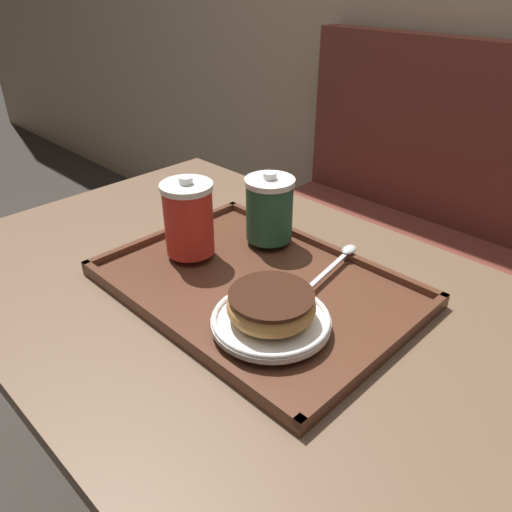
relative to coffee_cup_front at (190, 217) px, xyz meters
name	(u,v)px	position (x,y,z in m)	size (l,w,h in m)	color
booth_bench	(511,312)	(0.33, 0.86, -0.49)	(1.66, 0.44, 1.00)	brown
cafe_table	(233,353)	(0.10, 0.00, -0.24)	(1.06, 0.72, 0.71)	brown
serving_tray	(256,286)	(0.14, 0.02, -0.08)	(0.49, 0.35, 0.02)	#512D1E
coffee_cup_front	(190,217)	(0.00, 0.00, 0.00)	(0.09, 0.09, 0.14)	red
coffee_cup_rear	(269,208)	(0.06, 0.13, -0.01)	(0.09, 0.09, 0.13)	#235638
plate_with_chocolate_donut	(271,320)	(0.24, -0.05, -0.06)	(0.17, 0.17, 0.01)	white
donut_chocolate_glazed	(271,305)	(0.24, -0.05, -0.03)	(0.12, 0.12, 0.04)	tan
spoon	(343,256)	(0.21, 0.16, -0.06)	(0.04, 0.16, 0.01)	silver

